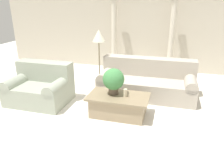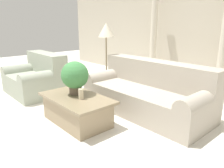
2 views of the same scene
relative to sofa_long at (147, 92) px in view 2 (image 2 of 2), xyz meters
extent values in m
plane|color=silver|center=(-0.42, -0.70, -0.35)|extent=(16.00, 16.00, 0.00)
cube|color=beige|center=(-0.42, 2.21, 1.25)|extent=(10.00, 0.06, 3.20)
cube|color=#ADA393|center=(0.00, -0.07, -0.13)|extent=(2.29, 0.99, 0.44)
cube|color=#ADA393|center=(0.00, 0.25, 0.31)|extent=(2.29, 0.34, 0.44)
cylinder|color=#ADA393|center=(-1.01, -0.07, 0.11)|extent=(0.28, 0.99, 0.28)
cylinder|color=#ADA393|center=(1.01, -0.07, 0.11)|extent=(0.28, 0.99, 0.28)
cube|color=#A0A895|center=(-2.32, -1.09, -0.13)|extent=(1.33, 0.99, 0.44)
cube|color=#A0A895|center=(-2.32, -0.77, 0.31)|extent=(1.33, 0.34, 0.44)
cylinder|color=#A0A895|center=(-2.84, -1.09, 0.11)|extent=(0.28, 0.99, 0.28)
cylinder|color=#A0A895|center=(-1.80, -1.09, 0.11)|extent=(0.28, 0.99, 0.28)
cube|color=#998466|center=(-0.43, -1.20, -0.15)|extent=(1.07, 0.61, 0.39)
cube|color=#897759|center=(-0.43, -1.20, 0.06)|extent=(1.22, 0.70, 0.04)
cylinder|color=brown|center=(-0.55, -1.13, 0.15)|extent=(0.20, 0.20, 0.13)
sphere|color=#428447|center=(-0.55, -1.13, 0.40)|extent=(0.44, 0.44, 0.44)
cylinder|color=beige|center=(-0.29, -1.21, 0.16)|extent=(0.07, 0.07, 0.16)
cylinder|color=gray|center=(-1.27, 0.13, -0.33)|extent=(0.22, 0.22, 0.03)
cylinder|color=gray|center=(-1.27, 0.13, 0.29)|extent=(0.04, 0.04, 1.21)
cone|color=beige|center=(-1.27, 0.13, 1.04)|extent=(0.34, 0.34, 0.29)
cylinder|color=beige|center=(-1.33, 1.83, 0.79)|extent=(0.16, 0.16, 2.27)
cylinder|color=beige|center=(0.48, 1.83, 0.79)|extent=(0.16, 0.16, 2.27)
camera|label=1|loc=(0.51, -5.08, 1.86)|focal=35.00mm
camera|label=2|loc=(2.33, -2.93, 1.19)|focal=35.00mm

